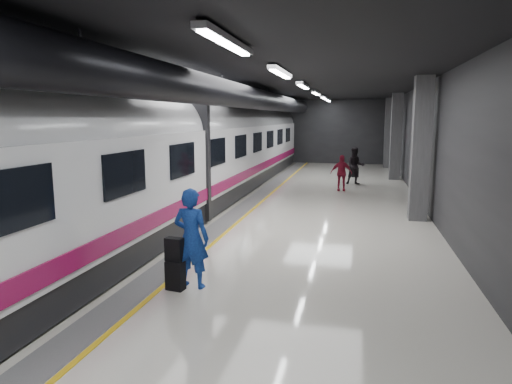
# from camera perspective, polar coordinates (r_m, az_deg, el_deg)

# --- Properties ---
(ground) EXTENTS (40.00, 40.00, 0.00)m
(ground) POSITION_cam_1_polar(r_m,az_deg,el_deg) (13.71, 1.17, -4.34)
(ground) COLOR silver
(ground) RESTS_ON ground
(platform_hall) EXTENTS (10.02, 40.02, 4.51)m
(platform_hall) POSITION_cam_1_polar(r_m,az_deg,el_deg) (14.32, 0.85, 10.51)
(platform_hall) COLOR black
(platform_hall) RESTS_ON ground
(train) EXTENTS (3.05, 38.00, 4.05)m
(train) POSITION_cam_1_polar(r_m,az_deg,el_deg) (14.37, -11.63, 4.46)
(train) COLOR black
(train) RESTS_ON ground
(traveler_main) EXTENTS (0.74, 0.52, 1.93)m
(traveler_main) POSITION_cam_1_polar(r_m,az_deg,el_deg) (8.79, -8.09, -5.74)
(traveler_main) COLOR #1644A9
(traveler_main) RESTS_ON ground
(suitcase_main) EXTENTS (0.37, 0.27, 0.55)m
(suitcase_main) POSITION_cam_1_polar(r_m,az_deg,el_deg) (8.89, -10.04, -10.25)
(suitcase_main) COLOR black
(suitcase_main) RESTS_ON ground
(shoulder_bag) EXTENTS (0.36, 0.23, 0.45)m
(shoulder_bag) POSITION_cam_1_polar(r_m,az_deg,el_deg) (8.77, -10.17, -7.09)
(shoulder_bag) COLOR black
(shoulder_bag) RESTS_ON suitcase_main
(traveler_far_a) EXTENTS (0.96, 0.80, 1.82)m
(traveler_far_a) POSITION_cam_1_polar(r_m,az_deg,el_deg) (22.77, 12.30, 3.20)
(traveler_far_a) COLOR black
(traveler_far_a) RESTS_ON ground
(traveler_far_b) EXTENTS (0.97, 0.47, 1.60)m
(traveler_far_b) POSITION_cam_1_polar(r_m,az_deg,el_deg) (20.67, 10.61, 2.36)
(traveler_far_b) COLOR maroon
(traveler_far_b) RESTS_ON ground
(suitcase_far) EXTENTS (0.40, 0.31, 0.53)m
(suitcase_far) POSITION_cam_1_polar(r_m,az_deg,el_deg) (25.66, 12.27, 2.42)
(suitcase_far) COLOR black
(suitcase_far) RESTS_ON ground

